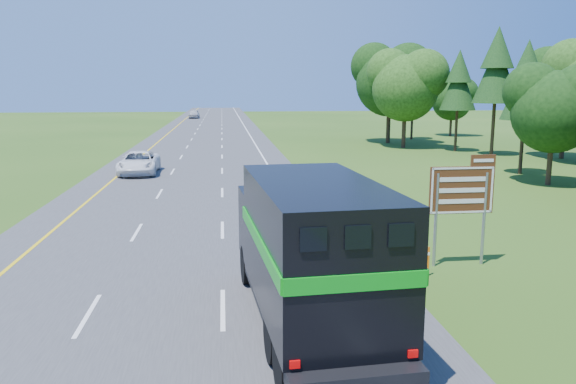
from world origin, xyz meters
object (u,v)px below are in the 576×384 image
(far_car, at_px, (194,114))
(exit_sign, at_px, (463,194))
(white_suv, at_px, (139,163))
(horse_truck, at_px, (309,248))

(far_car, height_order, exit_sign, exit_sign)
(white_suv, height_order, exit_sign, exit_sign)
(white_suv, height_order, far_car, far_car)
(horse_truck, height_order, white_suv, horse_truck)
(far_car, xyz_separation_m, exit_sign, (13.96, -100.35, 1.61))
(horse_truck, xyz_separation_m, white_suv, (-8.18, 27.73, -1.30))
(exit_sign, bearing_deg, horse_truck, -143.18)
(horse_truck, relative_size, far_car, 1.74)
(white_suv, relative_size, far_car, 1.11)
(exit_sign, bearing_deg, white_suv, 121.16)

